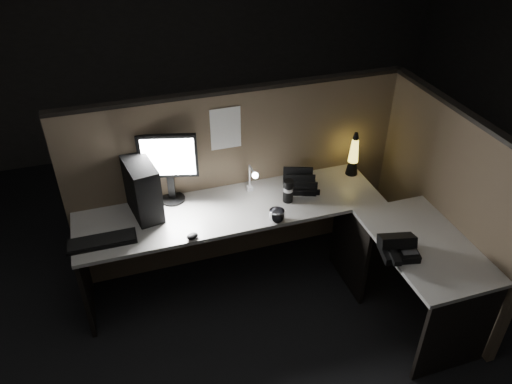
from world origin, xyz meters
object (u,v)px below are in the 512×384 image
object	(u,v)px
desk_phone	(398,247)
monitor	(169,162)
pc_tower	(142,188)
lava_lamp	(353,157)
keyboard	(102,241)

from	to	relation	value
desk_phone	monitor	bearing A→B (deg)	153.20
pc_tower	lava_lamp	world-z (taller)	pc_tower
pc_tower	desk_phone	world-z (taller)	pc_tower
monitor	lava_lamp	xyz separation A→B (m)	(1.47, -0.09, -0.18)
lava_lamp	desk_phone	distance (m)	1.00
monitor	keyboard	xyz separation A→B (m)	(-0.55, -0.37, -0.32)
monitor	lava_lamp	size ratio (longest dim) A/B	1.46
keyboard	desk_phone	world-z (taller)	desk_phone
monitor	lava_lamp	bearing A→B (deg)	10.89
monitor	desk_phone	xyz separation A→B (m)	(1.30, -1.07, -0.28)
lava_lamp	monitor	bearing A→B (deg)	176.44
monitor	keyboard	world-z (taller)	monitor
keyboard	lava_lamp	size ratio (longest dim) A/B	1.23
desk_phone	keyboard	bearing A→B (deg)	171.80
keyboard	lava_lamp	xyz separation A→B (m)	(2.02, 0.28, 0.15)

